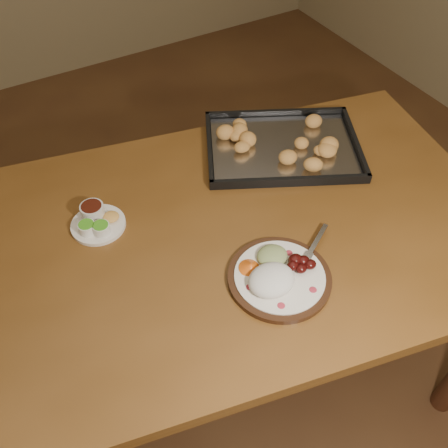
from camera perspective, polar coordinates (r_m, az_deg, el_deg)
ground at (r=2.07m, az=-4.47°, el=-9.41°), size 4.00×4.00×0.00m
dining_table at (r=1.38m, az=-0.01°, el=-3.45°), size 1.65×1.18×0.75m
dinner_plate at (r=1.20m, az=6.09°, el=-5.86°), size 0.32×0.25×0.06m
condiment_saucer at (r=1.35m, az=-14.38°, el=0.35°), size 0.14×0.14×0.05m
baking_tray at (r=1.55m, az=6.68°, el=8.92°), size 0.56×0.51×0.05m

